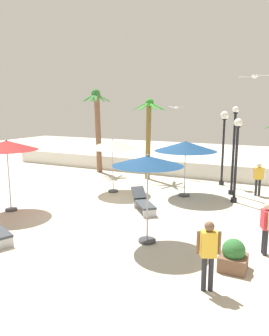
{
  "coord_description": "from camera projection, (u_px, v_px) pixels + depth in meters",
  "views": [
    {
      "loc": [
        6.74,
        -10.63,
        4.2
      ],
      "look_at": [
        0.0,
        2.88,
        1.4
      ],
      "focal_mm": 34.52,
      "sensor_mm": 36.0,
      "label": 1
    }
  ],
  "objects": [
    {
      "name": "patio_umbrella_2",
      "position": [
        148.0,
        162.0,
        9.84
      ],
      "size": [
        2.2,
        2.2,
        2.84
      ],
      "color": "#333338",
      "rests_on": "ground_plane"
    },
    {
      "name": "boundary_wall",
      "position": [
        173.0,
        169.0,
        20.23
      ],
      "size": [
        25.2,
        0.3,
        0.95
      ],
      "primitive_type": "cube",
      "color": "silver",
      "rests_on": "ground_plane"
    },
    {
      "name": "ground_plane",
      "position": [
        103.0,
        213.0,
        13.08
      ],
      "size": [
        56.0,
        56.0,
        0.0
      ],
      "primitive_type": "plane",
      "color": "beige"
    },
    {
      "name": "patio_umbrella_3",
      "position": [
        113.0,
        144.0,
        16.04
      ],
      "size": [
        2.58,
        2.58,
        2.72
      ],
      "color": "#333338",
      "rests_on": "ground_plane"
    },
    {
      "name": "lamp_post_1",
      "position": [
        224.0,
        135.0,
        17.49
      ],
      "size": [
        0.44,
        0.44,
        4.05
      ],
      "color": "black",
      "rests_on": "ground_plane"
    },
    {
      "name": "lounge_chair_2",
      "position": [
        143.0,
        201.0,
        13.38
      ],
      "size": [
        1.67,
        1.76,
        0.84
      ],
      "color": "#B7B7BC",
      "rests_on": "ground_plane"
    },
    {
      "name": "seagull_1",
      "position": [
        255.0,
        76.0,
        11.7
      ],
      "size": [
        1.17,
        0.61,
        0.14
      ],
      "color": "white"
    },
    {
      "name": "lamp_post_2",
      "position": [
        234.0,
        147.0,
        15.58
      ],
      "size": [
        0.31,
        0.31,
        4.29
      ],
      "color": "black",
      "rests_on": "ground_plane"
    },
    {
      "name": "patio_umbrella_0",
      "position": [
        185.0,
        147.0,
        15.27
      ],
      "size": [
        2.96,
        2.96,
        2.71
      ],
      "color": "#333338",
      "rests_on": "ground_plane"
    },
    {
      "name": "palm_tree_1",
      "position": [
        97.0,
        122.0,
        21.03
      ],
      "size": [
        1.95,
        1.95,
        5.43
      ],
      "color": "brown",
      "rests_on": "ground_plane"
    },
    {
      "name": "patio_umbrella_1",
      "position": [
        7.0,
        146.0,
        12.97
      ],
      "size": [
        2.49,
        2.49,
        2.98
      ],
      "color": "#333338",
      "rests_on": "ground_plane"
    },
    {
      "name": "guest_1",
      "position": [
        266.0,
        224.0,
        9.27
      ],
      "size": [
        0.36,
        0.53,
        1.56
      ],
      "color": "#26262D",
      "rests_on": "ground_plane"
    },
    {
      "name": "lamp_post_0",
      "position": [
        237.0,
        151.0,
        14.25
      ],
      "size": [
        0.37,
        0.37,
        3.77
      ],
      "color": "black",
      "rests_on": "ground_plane"
    },
    {
      "name": "seagull_0",
      "position": [
        176.0,
        107.0,
        19.77
      ],
      "size": [
        1.11,
        0.41,
        0.15
      ],
      "color": "white"
    },
    {
      "name": "guest_2",
      "position": [
        208.0,
        249.0,
        7.37
      ],
      "size": [
        0.52,
        0.37,
        1.69
      ],
      "color": "#26262D",
      "rests_on": "ground_plane"
    },
    {
      "name": "palm_tree_2",
      "position": [
        149.0,
        129.0,
        18.98
      ],
      "size": [
        2.15,
        2.18,
        4.77
      ],
      "color": "brown",
      "rests_on": "ground_plane"
    },
    {
      "name": "guest_0",
      "position": [
        258.0,
        176.0,
        15.58
      ],
      "size": [
        0.53,
        0.35,
        1.63
      ],
      "color": "#26262D",
      "rests_on": "ground_plane"
    },
    {
      "name": "planter",
      "position": [
        233.0,
        256.0,
        8.47
      ],
      "size": [
        0.7,
        0.7,
        0.85
      ],
      "color": "brown",
      "rests_on": "ground_plane"
    }
  ]
}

